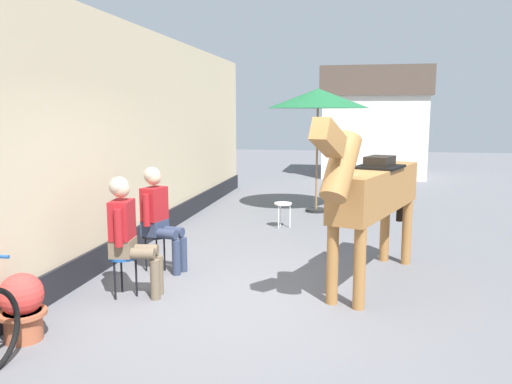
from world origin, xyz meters
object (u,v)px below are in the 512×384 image
Objects in this scene: seated_visitor_far at (159,213)px; cafe_parasol at (318,99)px; spare_stool_white at (283,206)px; flower_planter_near at (22,306)px; saddled_horse_center at (373,191)px; seated_visitor_near at (128,230)px.

seated_visitor_far is 0.54× the size of cafe_parasol.
cafe_parasol is 5.61× the size of spare_stool_white.
flower_planter_near reaches higher than spare_stool_white.
saddled_horse_center is 3.37m from spare_stool_white.
seated_visitor_near reaches higher than flower_planter_near.
seated_visitor_near is at bearing -107.00° from cafe_parasol.
cafe_parasol is at bearing 72.32° from flower_planter_near.
seated_visitor_far is 5.10m from cafe_parasol.
cafe_parasol is (2.17, 6.80, 2.03)m from flower_planter_near.
flower_planter_near is (-3.20, -2.24, -0.82)m from saddled_horse_center.
seated_visitor_far is at bearing 92.00° from seated_visitor_near.
saddled_horse_center is at bearing 19.56° from seated_visitor_near.
cafe_parasol reaches higher than seated_visitor_far.
spare_stool_white is (-0.48, -1.65, -1.96)m from cafe_parasol.
flower_planter_near is (-0.48, -1.27, -0.44)m from seated_visitor_near.
spare_stool_white is (-1.50, 2.92, -0.76)m from saddled_horse_center.
seated_visitor_far is 0.48× the size of saddled_horse_center.
cafe_parasol reaches higher than seated_visitor_near.
spare_stool_white is (1.22, 3.88, -0.38)m from seated_visitor_near.
spare_stool_white is (1.69, 5.15, 0.07)m from flower_planter_near.
cafe_parasol is at bearing 73.00° from seated_visitor_near.
flower_planter_near is at bearing -145.03° from saddled_horse_center.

